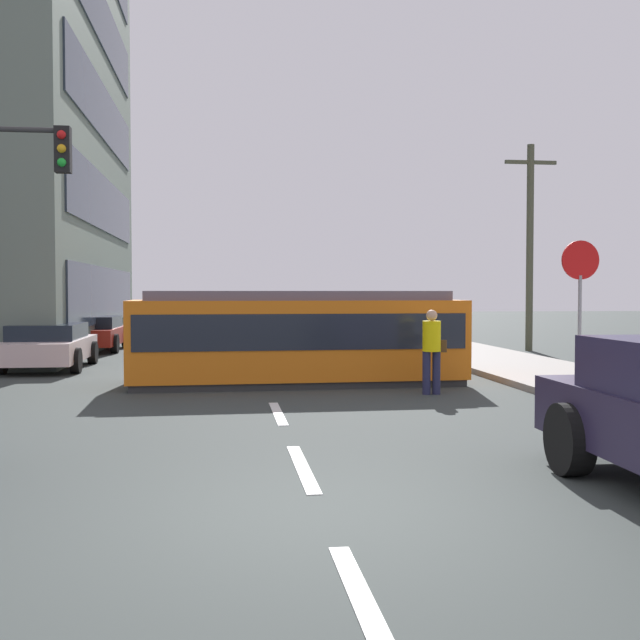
# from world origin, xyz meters

# --- Properties ---
(ground_plane) EXTENTS (120.00, 120.00, 0.00)m
(ground_plane) POSITION_xyz_m (0.00, 10.00, 0.00)
(ground_plane) COLOR #333A38
(lane_stripe_0) EXTENTS (0.16, 2.40, 0.01)m
(lane_stripe_0) POSITION_xyz_m (0.00, -2.00, 0.01)
(lane_stripe_0) COLOR silver
(lane_stripe_0) RESTS_ON ground
(lane_stripe_1) EXTENTS (0.16, 2.40, 0.01)m
(lane_stripe_1) POSITION_xyz_m (0.00, 2.00, 0.01)
(lane_stripe_1) COLOR silver
(lane_stripe_1) RESTS_ON ground
(lane_stripe_2) EXTENTS (0.16, 2.40, 0.01)m
(lane_stripe_2) POSITION_xyz_m (0.00, 6.00, 0.01)
(lane_stripe_2) COLOR silver
(lane_stripe_2) RESTS_ON ground
(lane_stripe_3) EXTENTS (0.16, 2.40, 0.01)m
(lane_stripe_3) POSITION_xyz_m (0.00, 16.19, 0.01)
(lane_stripe_3) COLOR silver
(lane_stripe_3) RESTS_ON ground
(lane_stripe_4) EXTENTS (0.16, 2.40, 0.01)m
(lane_stripe_4) POSITION_xyz_m (0.00, 22.19, 0.01)
(lane_stripe_4) COLOR silver
(lane_stripe_4) RESTS_ON ground
(streetcar_tram) EXTENTS (7.26, 2.74, 2.04)m
(streetcar_tram) POSITION_xyz_m (0.70, 10.19, 1.06)
(streetcar_tram) COLOR orange
(streetcar_tram) RESTS_ON ground
(city_bus) EXTENTS (2.69, 6.06, 1.77)m
(city_bus) POSITION_xyz_m (-0.59, 17.54, 1.02)
(city_bus) COLOR #ACBEAF
(city_bus) RESTS_ON ground
(pedestrian_crossing) EXTENTS (0.51, 0.36, 1.67)m
(pedestrian_crossing) POSITION_xyz_m (3.18, 8.02, 0.94)
(pedestrian_crossing) COLOR #232444
(pedestrian_crossing) RESTS_ON ground
(parked_sedan_mid) EXTENTS (2.02, 4.33, 1.19)m
(parked_sedan_mid) POSITION_xyz_m (-5.42, 14.15, 0.62)
(parked_sedan_mid) COLOR beige
(parked_sedan_mid) RESTS_ON ground
(parked_sedan_far) EXTENTS (2.08, 4.18, 1.19)m
(parked_sedan_far) POSITION_xyz_m (-5.31, 20.42, 0.62)
(parked_sedan_far) COLOR #9E1C10
(parked_sedan_far) RESTS_ON ground
(stop_sign) EXTENTS (0.76, 0.07, 2.88)m
(stop_sign) POSITION_xyz_m (6.00, 7.52, 2.19)
(stop_sign) COLOR gray
(stop_sign) RESTS_ON sidewalk_curb_right
(utility_pole_mid) EXTENTS (1.80, 0.24, 7.03)m
(utility_pole_mid) POSITION_xyz_m (9.51, 18.55, 3.69)
(utility_pole_mid) COLOR #4A4D3A
(utility_pole_mid) RESTS_ON ground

